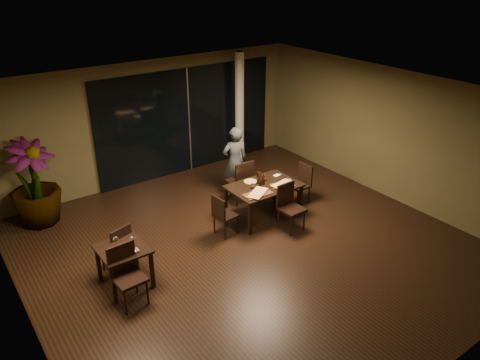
% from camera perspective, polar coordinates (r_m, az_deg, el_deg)
% --- Properties ---
extents(ground, '(8.00, 8.00, 0.00)m').
position_cam_1_polar(ground, '(9.27, 1.00, -8.17)').
color(ground, black).
rests_on(ground, ground).
extents(wall_back, '(8.00, 0.10, 3.00)m').
position_cam_1_polar(wall_back, '(11.80, -10.82, 7.06)').
color(wall_back, '#4B4528').
rests_on(wall_back, ground).
extents(wall_front, '(8.00, 0.10, 3.00)m').
position_cam_1_polar(wall_front, '(6.26, 24.37, -12.72)').
color(wall_front, '#4B4528').
rests_on(wall_front, ground).
extents(wall_left, '(0.10, 8.00, 3.00)m').
position_cam_1_polar(wall_left, '(7.20, -26.07, -7.80)').
color(wall_left, '#4B4528').
rests_on(wall_left, ground).
extents(wall_right, '(0.10, 8.00, 3.00)m').
position_cam_1_polar(wall_right, '(11.26, 17.94, 5.35)').
color(wall_right, '#4B4528').
rests_on(wall_right, ground).
extents(ceiling, '(8.00, 8.00, 0.04)m').
position_cam_1_polar(ceiling, '(8.01, 1.16, 10.13)').
color(ceiling, silver).
rests_on(ceiling, wall_back).
extents(window_panel, '(5.00, 0.06, 2.70)m').
position_cam_1_polar(window_panel, '(12.20, -6.32, 7.22)').
color(window_panel, black).
rests_on(window_panel, ground).
extents(column, '(0.24, 0.24, 3.00)m').
position_cam_1_polar(column, '(12.62, -0.07, 8.71)').
color(column, silver).
rests_on(column, ground).
extents(main_table, '(1.50, 1.00, 0.75)m').
position_cam_1_polar(main_table, '(10.01, 2.90, -1.03)').
color(main_table, black).
rests_on(main_table, ground).
extents(side_table, '(0.80, 0.80, 0.75)m').
position_cam_1_polar(side_table, '(8.21, -14.03, -8.77)').
color(side_table, black).
rests_on(side_table, ground).
extents(chair_main_far, '(0.49, 0.49, 1.05)m').
position_cam_1_polar(chair_main_far, '(10.60, 0.17, 0.04)').
color(chair_main_far, black).
rests_on(chair_main_far, ground).
extents(chair_main_near, '(0.48, 0.48, 0.99)m').
position_cam_1_polar(chair_main_near, '(9.68, 5.99, -2.95)').
color(chair_main_near, black).
rests_on(chair_main_near, ground).
extents(chair_main_left, '(0.45, 0.45, 0.88)m').
position_cam_1_polar(chair_main_left, '(9.42, -2.13, -4.10)').
color(chair_main_left, black).
rests_on(chair_main_left, ground).
extents(chair_main_right, '(0.43, 0.43, 0.92)m').
position_cam_1_polar(chair_main_right, '(10.77, 7.50, -0.20)').
color(chair_main_right, black).
rests_on(chair_main_right, ground).
extents(chair_side_far, '(0.55, 0.55, 0.94)m').
position_cam_1_polar(chair_side_far, '(8.62, -14.61, -7.82)').
color(chair_side_far, black).
rests_on(chair_side_far, ground).
extents(chair_side_near, '(0.51, 0.51, 1.03)m').
position_cam_1_polar(chair_side_near, '(7.87, -13.69, -10.79)').
color(chair_side_near, black).
rests_on(chair_side_near, ground).
extents(diner, '(0.64, 0.49, 1.69)m').
position_cam_1_polar(diner, '(10.90, -0.62, 2.26)').
color(diner, '#2E3133').
rests_on(diner, ground).
extents(potted_plant, '(1.37, 1.37, 1.84)m').
position_cam_1_polar(potted_plant, '(10.55, -23.85, -0.40)').
color(potted_plant, '#1C521B').
rests_on(potted_plant, ground).
extents(pizza_board_left, '(0.61, 0.31, 0.01)m').
position_cam_1_polar(pizza_board_left, '(9.60, 2.18, -1.70)').
color(pizza_board_left, '#432715').
rests_on(pizza_board_left, main_table).
extents(pizza_board_right, '(0.56, 0.40, 0.01)m').
position_cam_1_polar(pizza_board_right, '(10.00, 5.21, -0.62)').
color(pizza_board_right, '#442E16').
rests_on(pizza_board_right, main_table).
extents(oblong_pizza_left, '(0.57, 0.48, 0.02)m').
position_cam_1_polar(oblong_pizza_left, '(9.59, 2.18, -1.61)').
color(oblong_pizza_left, maroon).
rests_on(oblong_pizza_left, pizza_board_left).
extents(oblong_pizza_right, '(0.52, 0.31, 0.02)m').
position_cam_1_polar(oblong_pizza_right, '(9.99, 5.21, -0.53)').
color(oblong_pizza_right, maroon).
rests_on(oblong_pizza_right, pizza_board_right).
extents(round_pizza, '(0.28, 0.28, 0.01)m').
position_cam_1_polar(round_pizza, '(10.11, 1.28, -0.21)').
color(round_pizza, '#A62B12').
rests_on(round_pizza, main_table).
extents(bottle_a, '(0.07, 0.07, 0.31)m').
position_cam_1_polar(bottle_a, '(9.92, 2.49, 0.17)').
color(bottle_a, black).
rests_on(bottle_a, main_table).
extents(bottle_b, '(0.06, 0.06, 0.25)m').
position_cam_1_polar(bottle_b, '(9.96, 2.90, 0.11)').
color(bottle_b, black).
rests_on(bottle_b, main_table).
extents(bottle_c, '(0.08, 0.08, 0.35)m').
position_cam_1_polar(bottle_c, '(9.99, 2.26, 0.52)').
color(bottle_c, black).
rests_on(bottle_c, main_table).
extents(tumbler_left, '(0.08, 0.08, 0.09)m').
position_cam_1_polar(tumbler_left, '(9.83, 1.54, -0.74)').
color(tumbler_left, white).
rests_on(tumbler_left, main_table).
extents(tumbler_right, '(0.08, 0.08, 0.09)m').
position_cam_1_polar(tumbler_right, '(10.18, 3.09, 0.18)').
color(tumbler_right, white).
rests_on(tumbler_right, main_table).
extents(napkin_near, '(0.20, 0.16, 0.01)m').
position_cam_1_polar(napkin_near, '(10.22, 5.73, -0.03)').
color(napkin_near, white).
rests_on(napkin_near, main_table).
extents(napkin_far, '(0.19, 0.12, 0.01)m').
position_cam_1_polar(napkin_far, '(10.45, 4.60, 0.59)').
color(napkin_far, silver).
rests_on(napkin_far, main_table).
extents(wine_glass_a, '(0.09, 0.09, 0.20)m').
position_cam_1_polar(wine_glass_a, '(8.13, -14.89, -7.33)').
color(wine_glass_a, white).
rests_on(wine_glass_a, side_table).
extents(wine_glass_b, '(0.07, 0.07, 0.16)m').
position_cam_1_polar(wine_glass_b, '(8.12, -13.03, -7.30)').
color(wine_glass_b, white).
rests_on(wine_glass_b, side_table).
extents(side_napkin, '(0.18, 0.11, 0.01)m').
position_cam_1_polar(side_napkin, '(8.00, -12.93, -8.44)').
color(side_napkin, silver).
rests_on(side_napkin, side_table).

